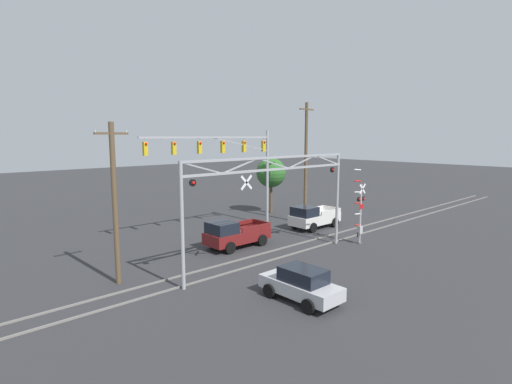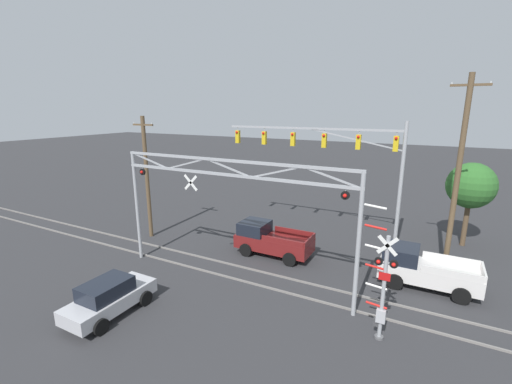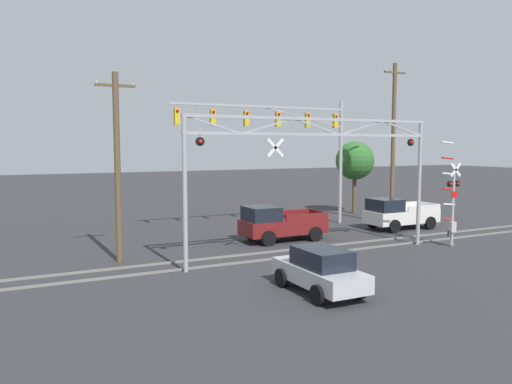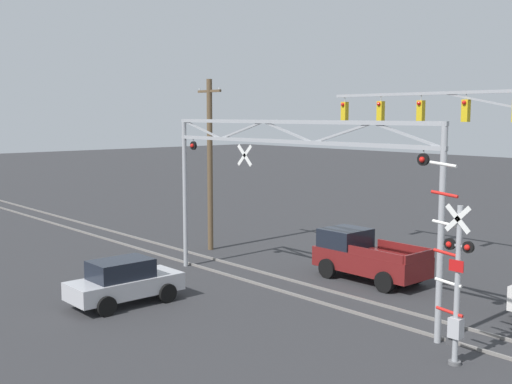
{
  "view_description": "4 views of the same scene",
  "coord_description": "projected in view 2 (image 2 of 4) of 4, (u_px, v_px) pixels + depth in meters",
  "views": [
    {
      "loc": [
        -17.37,
        -0.45,
        7.96
      ],
      "look_at": [
        1.69,
        20.32,
        4.0
      ],
      "focal_mm": 28.0,
      "sensor_mm": 36.0,
      "label": 1
    },
    {
      "loc": [
        9.19,
        2.53,
        9.19
      ],
      "look_at": [
        0.16,
        19.57,
        4.46
      ],
      "focal_mm": 24.0,
      "sensor_mm": 36.0,
      "label": 2
    },
    {
      "loc": [
        -13.35,
        -3.24,
        5.37
      ],
      "look_at": [
        -2.24,
        18.9,
        3.09
      ],
      "focal_mm": 35.0,
      "sensor_mm": 36.0,
      "label": 3
    },
    {
      "loc": [
        17.15,
        0.21,
        6.9
      ],
      "look_at": [
        -0.67,
        15.91,
        4.05
      ],
      "focal_mm": 45.0,
      "sensor_mm": 36.0,
      "label": 4
    }
  ],
  "objects": [
    {
      "name": "utility_pole_right",
      "position": [
        457.0,
        178.0,
        17.96
      ],
      "size": [
        1.8,
        0.28,
        10.91
      ],
      "color": "brown",
      "rests_on": "ground_plane"
    },
    {
      "name": "crossing_signal_mast",
      "position": [
        382.0,
        289.0,
        13.56
      ],
      "size": [
        1.43,
        0.35,
        5.64
      ],
      "color": "#9EA0A5",
      "rests_on": "ground_plane"
    },
    {
      "name": "crossing_gantry",
      "position": [
        228.0,
        194.0,
        17.5
      ],
      "size": [
        13.47,
        0.26,
        6.72
      ],
      "color": "#9EA0A5",
      "rests_on": "ground_plane"
    },
    {
      "name": "utility_pole_left",
      "position": [
        147.0,
        176.0,
        24.25
      ],
      "size": [
        1.8,
        0.28,
        8.69
      ],
      "color": "brown",
      "rests_on": "ground_plane"
    },
    {
      "name": "traffic_signal_span",
      "position": [
        344.0,
        156.0,
        22.53
      ],
      "size": [
        12.37,
        0.39,
        8.46
      ],
      "color": "#9EA0A5",
      "rests_on": "ground_plane"
    },
    {
      "name": "pickup_truck_lead",
      "position": [
        270.0,
        239.0,
        21.96
      ],
      "size": [
        4.84,
        2.28,
        2.03
      ],
      "color": "maroon",
      "rests_on": "ground_plane"
    },
    {
      "name": "sedan_waiting",
      "position": [
        109.0,
        297.0,
        15.52
      ],
      "size": [
        1.98,
        4.15,
        1.67
      ],
      "color": "#B7B7BC",
      "rests_on": "ground_plane"
    },
    {
      "name": "rail_track_near",
      "position": [
        233.0,
        278.0,
        18.9
      ],
      "size": [
        80.0,
        0.08,
        0.1
      ],
      "primitive_type": "cube",
      "color": "gray",
      "rests_on": "ground_plane"
    },
    {
      "name": "pickup_truck_following",
      "position": [
        423.0,
        269.0,
        17.98
      ],
      "size": [
        4.84,
        2.28,
        2.03
      ],
      "color": "silver",
      "rests_on": "ground_plane"
    },
    {
      "name": "background_tree_beyond_span",
      "position": [
        471.0,
        186.0,
        22.6
      ],
      "size": [
        3.05,
        3.05,
        5.75
      ],
      "color": "brown",
      "rests_on": "ground_plane"
    },
    {
      "name": "rail_track_far",
      "position": [
        246.0,
        268.0,
        20.13
      ],
      "size": [
        80.0,
        0.08,
        0.1
      ],
      "primitive_type": "cube",
      "color": "gray",
      "rests_on": "ground_plane"
    }
  ]
}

